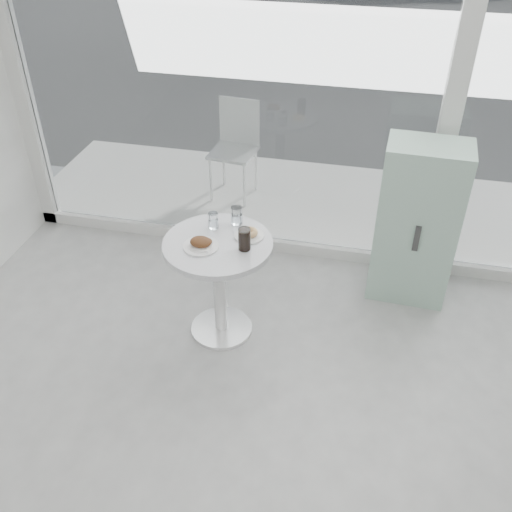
% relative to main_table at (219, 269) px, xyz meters
% --- Properties ---
extents(storefront, '(5.00, 0.14, 3.00)m').
position_rel_main_table_xyz_m(storefront, '(0.57, 1.10, 1.16)').
color(storefront, silver).
rests_on(storefront, ground).
extents(main_table, '(0.72, 0.72, 0.77)m').
position_rel_main_table_xyz_m(main_table, '(0.00, 0.00, 0.00)').
color(main_table, white).
rests_on(main_table, ground).
extents(patio_deck, '(5.60, 1.60, 0.05)m').
position_rel_main_table_xyz_m(patio_deck, '(0.50, 1.90, -0.53)').
color(patio_deck, white).
rests_on(patio_deck, ground).
extents(mint_cabinet, '(0.59, 0.42, 1.24)m').
position_rel_main_table_xyz_m(mint_cabinet, '(1.28, 0.76, 0.07)').
color(mint_cabinet, '#8EB5A1').
rests_on(mint_cabinet, ground).
extents(patio_chair, '(0.44, 0.44, 0.92)m').
position_rel_main_table_xyz_m(patio_chair, '(-0.37, 1.90, 0.02)').
color(patio_chair, white).
rests_on(patio_chair, patio_deck).
extents(plate_fritter, '(0.23, 0.23, 0.07)m').
position_rel_main_table_xyz_m(plate_fritter, '(-0.09, -0.07, 0.25)').
color(plate_fritter, silver).
rests_on(plate_fritter, main_table).
extents(plate_donut, '(0.20, 0.20, 0.05)m').
position_rel_main_table_xyz_m(plate_donut, '(0.18, 0.11, 0.24)').
color(plate_donut, silver).
rests_on(plate_donut, main_table).
extents(water_tumbler_a, '(0.07, 0.07, 0.11)m').
position_rel_main_table_xyz_m(water_tumbler_a, '(-0.07, 0.16, 0.27)').
color(water_tumbler_a, white).
rests_on(water_tumbler_a, main_table).
extents(water_tumbler_b, '(0.08, 0.08, 0.13)m').
position_rel_main_table_xyz_m(water_tumbler_b, '(0.07, 0.24, 0.28)').
color(water_tumbler_b, white).
rests_on(water_tumbler_b, main_table).
extents(cola_glass, '(0.08, 0.08, 0.15)m').
position_rel_main_table_xyz_m(cola_glass, '(0.19, -0.03, 0.29)').
color(cola_glass, white).
rests_on(cola_glass, main_table).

